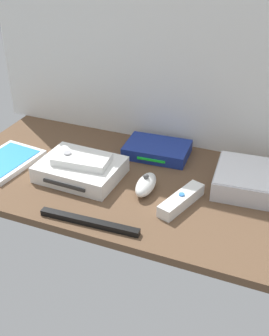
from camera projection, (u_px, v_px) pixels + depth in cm
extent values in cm
cube|color=brown|center=(134.00, 184.00, 113.49)|extent=(100.00, 48.00, 2.00)
cube|color=white|center=(169.00, 35.00, 115.65)|extent=(110.00, 1.20, 64.00)
cube|color=white|center=(81.00, 169.00, 113.72)|extent=(21.51, 16.68, 4.40)
cube|color=#2D2D2D|center=(64.00, 185.00, 107.34)|extent=(12.01, 0.99, 0.80)
cube|color=silver|center=(249.00, 180.00, 108.72)|extent=(18.26, 18.26, 5.00)
cube|color=silver|center=(251.00, 171.00, 107.34)|extent=(17.53, 17.53, 0.30)
cube|color=white|center=(6.00, 162.00, 120.10)|extent=(15.54, 20.33, 1.40)
cube|color=#2384CC|center=(6.00, 159.00, 119.69)|extent=(12.82, 17.43, 0.16)
cube|color=navy|center=(157.00, 150.00, 123.87)|extent=(18.70, 13.07, 3.40)
cube|color=#19D833|center=(151.00, 160.00, 118.86)|extent=(8.01, 0.89, 0.60)
cube|color=white|center=(181.00, 200.00, 103.08)|extent=(7.96, 15.19, 3.00)
cylinder|color=#387FDB|center=(182.00, 194.00, 102.19)|extent=(1.40, 1.40, 0.40)
ellipsoid|color=white|center=(146.00, 185.00, 107.91)|extent=(4.77, 10.16, 4.00)
sphere|color=#4C4C4C|center=(146.00, 177.00, 106.66)|extent=(1.40, 1.40, 1.40)
cube|color=white|center=(82.00, 159.00, 111.84)|extent=(15.05, 9.23, 2.00)
cylinder|color=#99999E|center=(68.00, 153.00, 112.23)|extent=(2.17, 2.17, 0.40)
cube|color=black|center=(89.00, 222.00, 97.34)|extent=(24.06, 2.88, 1.40)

